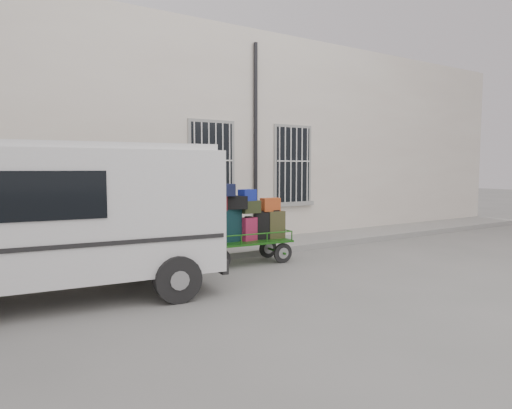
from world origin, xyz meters
name	(u,v)px	position (x,y,z in m)	size (l,w,h in m)	color
ground	(291,266)	(0.00, 0.00, 0.00)	(80.00, 80.00, 0.00)	slate
building	(186,141)	(0.00, 5.50, 3.00)	(24.00, 5.15, 6.00)	beige
sidewalk	(240,248)	(0.00, 2.20, 0.07)	(24.00, 1.70, 0.15)	gray
luggage_cart	(244,224)	(-0.71, 0.83, 0.90)	(2.39, 1.07, 1.81)	black
van	(60,211)	(-4.68, 0.04, 1.46)	(5.25, 2.70, 2.55)	silver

